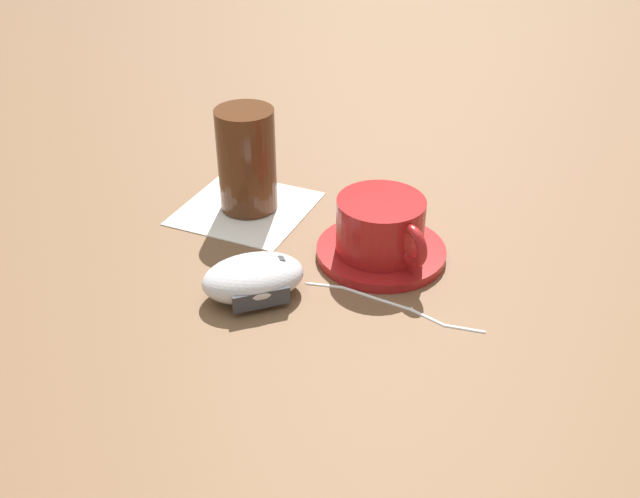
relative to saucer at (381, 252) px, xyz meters
name	(u,v)px	position (x,y,z in m)	size (l,w,h in m)	color
ground_plane	(293,255)	(0.03, -0.09, -0.01)	(3.00, 3.00, 0.00)	brown
saucer	(381,252)	(0.00, 0.00, 0.00)	(0.13, 0.13, 0.01)	maroon
coffee_cup	(381,226)	(0.00, 0.00, 0.03)	(0.09, 0.10, 0.06)	maroon
computer_mouse	(253,278)	(0.10, -0.10, 0.01)	(0.11, 0.12, 0.04)	silver
mouse_cable	(392,304)	(0.08, 0.03, 0.00)	(0.03, 0.18, 0.00)	white
napkin_under_glass	(246,208)	(-0.05, -0.17, 0.00)	(0.14, 0.14, 0.00)	silver
drinking_glass	(247,160)	(-0.05, -0.17, 0.06)	(0.07, 0.07, 0.12)	#4C2814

